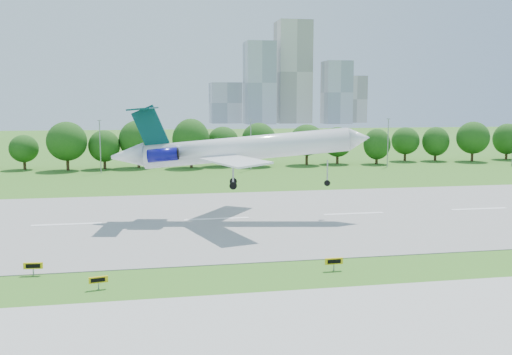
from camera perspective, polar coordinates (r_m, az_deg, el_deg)
name	(u,v)px	position (r m, az deg, el deg)	size (l,w,h in m)	color
ground	(247,271)	(55.46, -0.87, -9.34)	(600.00, 600.00, 0.00)	#386C1C
runway	(217,219)	(79.47, -3.94, -4.16)	(400.00, 45.00, 0.08)	gray
taxiway	(294,350)	(38.92, 3.85, -16.81)	(400.00, 23.00, 0.08)	#ADADA8
tree_line	(185,142)	(144.94, -7.08, 3.51)	(288.40, 8.40, 10.40)	#382314
light_poles	(177,145)	(134.83, -7.88, 3.27)	(175.90, 0.25, 12.19)	gray
skyline	(288,85)	(456.42, 3.23, 9.26)	(127.00, 52.00, 80.00)	#B2B2B7
airliner	(234,148)	(78.68, -2.24, 2.93)	(36.01, 25.88, 11.43)	white
taxi_sign_left	(33,266)	(57.77, -21.40, -8.24)	(1.76, 0.35, 1.23)	gray
taxi_sign_centre	(98,280)	(51.87, -15.49, -9.85)	(1.62, 0.49, 1.14)	gray
taxi_sign_right	(334,261)	(55.83, 7.80, -8.31)	(1.78, 0.26, 1.25)	gray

